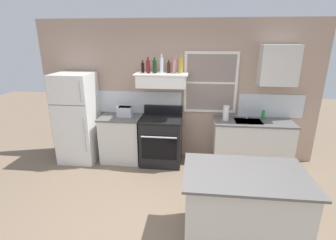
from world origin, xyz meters
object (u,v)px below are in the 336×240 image
(bottle_dark_green_wine, at_px, (155,67))
(bottle_brown_stout, at_px, (169,67))
(refrigerator, at_px, (78,118))
(bottle_red_label_wine, at_px, (148,66))
(bottle_champagne_gold_foil, at_px, (181,66))
(paper_towel_roll, at_px, (226,113))
(bottle_rose_pink, at_px, (174,67))
(dish_soap_bottle, at_px, (263,115))
(toaster, at_px, (125,111))
(stove_range, at_px, (162,140))
(bottle_balsamic_dark, at_px, (143,67))
(kitchen_island, at_px, (242,207))
(bottle_clear_tall, at_px, (161,65))

(bottle_dark_green_wine, relative_size, bottle_brown_stout, 1.22)
(refrigerator, xyz_separation_m, bottle_red_label_wine, (1.41, 0.09, 1.00))
(bottle_champagne_gold_foil, distance_m, paper_towel_roll, 1.19)
(bottle_rose_pink, bearing_deg, bottle_champagne_gold_foil, -11.62)
(bottle_rose_pink, bearing_deg, bottle_red_label_wine, -172.17)
(bottle_red_label_wine, xyz_separation_m, bottle_brown_stout, (0.37, 0.07, -0.02))
(refrigerator, height_order, dish_soap_bottle, refrigerator)
(refrigerator, xyz_separation_m, bottle_dark_green_wine, (1.52, 0.09, 1.00))
(toaster, height_order, stove_range, toaster)
(toaster, bearing_deg, bottle_rose_pink, 4.48)
(bottle_brown_stout, relative_size, bottle_champagne_gold_foil, 0.71)
(bottle_rose_pink, xyz_separation_m, dish_soap_bottle, (1.65, 0.01, -0.86))
(stove_range, xyz_separation_m, paper_towel_roll, (1.19, 0.04, 0.58))
(bottle_red_label_wine, xyz_separation_m, dish_soap_bottle, (2.12, 0.07, -0.87))
(bottle_champagne_gold_foil, relative_size, paper_towel_roll, 1.21)
(bottle_brown_stout, bearing_deg, stove_range, -131.79)
(bottle_balsamic_dark, distance_m, bottle_dark_green_wine, 0.23)
(refrigerator, bearing_deg, dish_soap_bottle, 2.60)
(bottle_rose_pink, height_order, dish_soap_bottle, bottle_rose_pink)
(bottle_rose_pink, bearing_deg, bottle_brown_stout, 174.96)
(paper_towel_roll, bearing_deg, bottle_balsamic_dark, 177.12)
(kitchen_island, bearing_deg, paper_towel_roll, 90.90)
(stove_range, bearing_deg, dish_soap_bottle, 4.18)
(refrigerator, distance_m, bottle_champagne_gold_foil, 2.24)
(bottle_rose_pink, relative_size, kitchen_island, 0.19)
(bottle_balsamic_dark, xyz_separation_m, bottle_dark_green_wine, (0.23, -0.04, 0.02))
(bottle_dark_green_wine, bearing_deg, stove_range, -29.95)
(stove_range, distance_m, paper_towel_roll, 1.33)
(refrigerator, distance_m, toaster, 0.95)
(stove_range, bearing_deg, refrigerator, -179.20)
(stove_range, height_order, bottle_dark_green_wine, bottle_dark_green_wine)
(bottle_clear_tall, bearing_deg, paper_towel_roll, -2.43)
(kitchen_island, bearing_deg, bottle_clear_tall, 121.67)
(stove_range, distance_m, kitchen_island, 2.26)
(bottle_red_label_wine, distance_m, bottle_brown_stout, 0.38)
(stove_range, bearing_deg, paper_towel_roll, 1.80)
(refrigerator, distance_m, bottle_rose_pink, 2.13)
(refrigerator, relative_size, bottle_dark_green_wine, 6.13)
(bottle_brown_stout, distance_m, bottle_champagne_gold_foil, 0.23)
(refrigerator, height_order, bottle_champagne_gold_foil, bottle_champagne_gold_foil)
(bottle_balsamic_dark, relative_size, dish_soap_bottle, 1.25)
(bottle_dark_green_wine, height_order, kitchen_island, bottle_dark_green_wine)
(bottle_red_label_wine, relative_size, bottle_brown_stout, 1.23)
(refrigerator, distance_m, bottle_balsamic_dark, 1.63)
(bottle_brown_stout, distance_m, bottle_rose_pink, 0.10)
(bottle_clear_tall, bearing_deg, bottle_balsamic_dark, 175.58)
(bottle_clear_tall, height_order, bottle_champagne_gold_foil, bottle_clear_tall)
(stove_range, relative_size, dish_soap_bottle, 6.06)
(bottle_clear_tall, height_order, kitchen_island, bottle_clear_tall)
(refrigerator, height_order, bottle_clear_tall, bottle_clear_tall)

